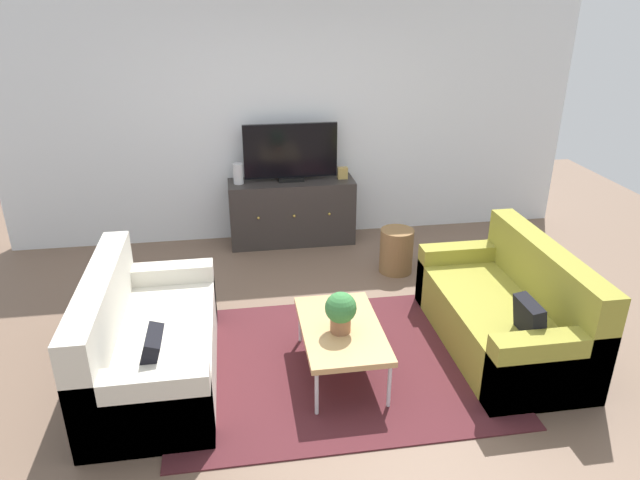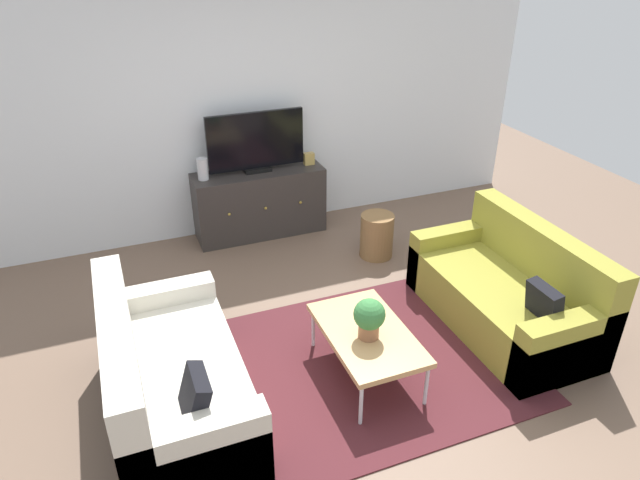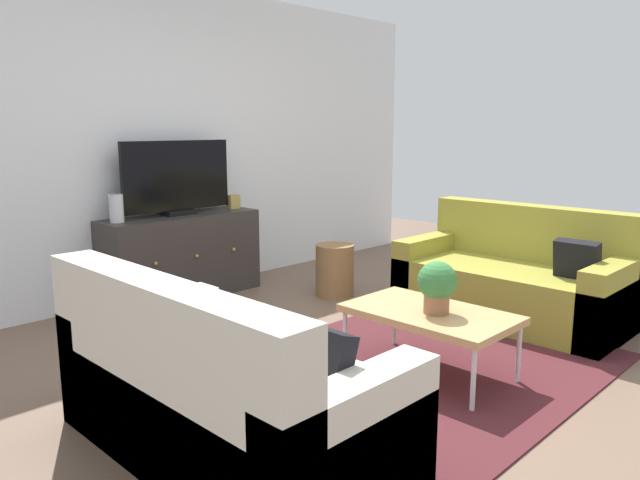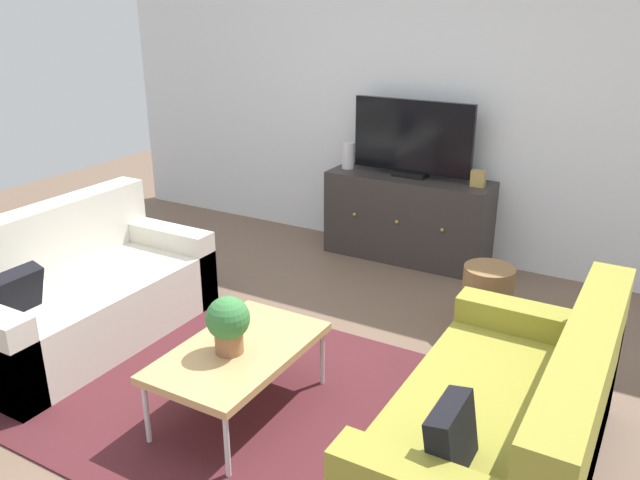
% 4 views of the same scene
% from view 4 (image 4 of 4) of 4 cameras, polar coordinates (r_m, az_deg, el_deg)
% --- Properties ---
extents(ground_plane, '(10.00, 10.00, 0.00)m').
position_cam_4_polar(ground_plane, '(3.88, -4.85, -12.90)').
color(ground_plane, brown).
extents(wall_back, '(6.40, 0.12, 2.70)m').
position_cam_4_polar(wall_back, '(5.57, 10.02, 12.27)').
color(wall_back, white).
rests_on(wall_back, ground_plane).
extents(area_rug, '(2.50, 1.90, 0.01)m').
position_cam_4_polar(area_rug, '(3.78, -6.18, -13.90)').
color(area_rug, '#4C1E23').
rests_on(area_rug, ground_plane).
extents(couch_left_side, '(0.86, 1.67, 0.87)m').
position_cam_4_polar(couch_left_side, '(4.56, -20.86, -4.74)').
color(couch_left_side, beige).
rests_on(couch_left_side, ground_plane).
extents(couch_right_side, '(0.86, 1.67, 0.87)m').
position_cam_4_polar(couch_right_side, '(3.17, 16.73, -16.21)').
color(couch_right_side, olive).
rests_on(couch_right_side, ground_plane).
extents(coffee_table, '(0.59, 0.98, 0.40)m').
position_cam_4_polar(coffee_table, '(3.50, -7.18, -9.88)').
color(coffee_table, tan).
rests_on(coffee_table, ground_plane).
extents(potted_plant, '(0.23, 0.23, 0.31)m').
position_cam_4_polar(potted_plant, '(3.37, -8.08, -7.25)').
color(potted_plant, '#936042').
rests_on(potted_plant, coffee_table).
extents(tv_console, '(1.40, 0.47, 0.73)m').
position_cam_4_polar(tv_console, '(5.56, 7.74, 1.93)').
color(tv_console, '#332D2B').
rests_on(tv_console, ground_plane).
extents(flat_screen_tv, '(1.03, 0.16, 0.64)m').
position_cam_4_polar(flat_screen_tv, '(5.40, 8.18, 8.86)').
color(flat_screen_tv, black).
rests_on(flat_screen_tv, tv_console).
extents(glass_vase, '(0.11, 0.11, 0.23)m').
position_cam_4_polar(glass_vase, '(5.66, 2.52, 7.47)').
color(glass_vase, silver).
rests_on(glass_vase, tv_console).
extents(mantel_clock, '(0.11, 0.07, 0.13)m').
position_cam_4_polar(mantel_clock, '(5.26, 13.82, 5.31)').
color(mantel_clock, tan).
rests_on(mantel_clock, tv_console).
extents(wicker_basket, '(0.34, 0.34, 0.46)m').
position_cam_4_polar(wicker_basket, '(4.52, 14.54, -5.03)').
color(wicker_basket, olive).
rests_on(wicker_basket, ground_plane).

